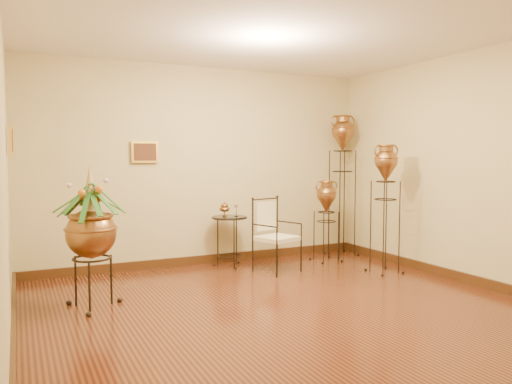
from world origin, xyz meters
name	(u,v)px	position (x,y,z in m)	size (l,w,h in m)	color
ground	(290,311)	(0.00, 0.00, 0.00)	(5.00, 5.00, 0.00)	#5A2D15
room_shell	(290,136)	(-0.01, 0.01, 1.73)	(5.02, 5.02, 2.81)	#D2BF87
amphora_tall	(342,183)	(2.15, 2.15, 1.12)	(0.52, 0.52, 2.20)	black
amphora_mid	(385,207)	(1.96, 0.91, 0.87)	(0.47, 0.47, 1.72)	black
amphora_short	(326,220)	(1.67, 1.87, 0.60)	(0.43, 0.43, 1.21)	black
planter_urn	(91,227)	(-1.76, 0.97, 0.83)	(0.89, 0.89, 1.48)	black
armchair	(277,235)	(0.69, 1.57, 0.49)	(0.69, 0.66, 0.98)	black
side_table	(229,240)	(0.25, 2.15, 0.37)	(0.58, 0.58, 0.89)	black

